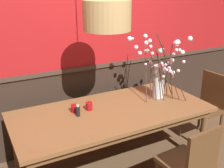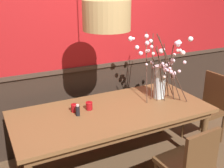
{
  "view_description": "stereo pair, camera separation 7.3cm",
  "coord_description": "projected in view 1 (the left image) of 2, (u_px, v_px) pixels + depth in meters",
  "views": [
    {
      "loc": [
        -1.29,
        -2.43,
        2.05
      ],
      "look_at": [
        0.0,
        0.0,
        1.04
      ],
      "focal_mm": 44.45,
      "sensor_mm": 36.0,
      "label": 1
    },
    {
      "loc": [
        -1.23,
        -2.46,
        2.05
      ],
      "look_at": [
        0.0,
        0.0,
        1.04
      ],
      "focal_mm": 44.45,
      "sensor_mm": 36.0,
      "label": 2
    }
  ],
  "objects": [
    {
      "name": "ground_plane",
      "position": [
        112.0,
        166.0,
        3.29
      ],
      "size": [
        24.0,
        24.0,
        0.0
      ],
      "primitive_type": "plane",
      "color": "brown"
    },
    {
      "name": "back_wall",
      "position": [
        84.0,
        42.0,
        3.43
      ],
      "size": [
        6.0,
        0.14,
        2.73
      ],
      "color": "#2D2119",
      "rests_on": "ground"
    },
    {
      "name": "dining_table",
      "position": [
        112.0,
        116.0,
        3.06
      ],
      "size": [
        2.16,
        1.0,
        0.74
      ],
      "color": "brown",
      "rests_on": "ground"
    },
    {
      "name": "chair_head_east_end",
      "position": [
        207.0,
        104.0,
        3.75
      ],
      "size": [
        0.45,
        0.45,
        0.92
      ],
      "color": "brown",
      "rests_on": "ground"
    },
    {
      "name": "chair_near_side_right",
      "position": [
        191.0,
        162.0,
        2.54
      ],
      "size": [
        0.44,
        0.45,
        0.88
      ],
      "color": "brown",
      "rests_on": "ground"
    },
    {
      "name": "chair_far_side_right",
      "position": [
        104.0,
        95.0,
        4.0
      ],
      "size": [
        0.44,
        0.45,
        0.95
      ],
      "color": "brown",
      "rests_on": "ground"
    },
    {
      "name": "vase_with_blossoms",
      "position": [
        160.0,
        75.0,
        3.25
      ],
      "size": [
        0.57,
        0.74,
        0.83
      ],
      "color": "silver",
      "rests_on": "dining_table"
    },
    {
      "name": "candle_holder_nearer_center",
      "position": [
        89.0,
        106.0,
        3.02
      ],
      "size": [
        0.08,
        0.08,
        0.09
      ],
      "color": "#9E0F14",
      "rests_on": "dining_table"
    },
    {
      "name": "candle_holder_nearer_edge",
      "position": [
        74.0,
        108.0,
        2.97
      ],
      "size": [
        0.07,
        0.07,
        0.09
      ],
      "color": "#9E0F14",
      "rests_on": "dining_table"
    },
    {
      "name": "condiment_bottle",
      "position": [
        78.0,
        111.0,
        2.88
      ],
      "size": [
        0.04,
        0.04,
        0.13
      ],
      "color": "black",
      "rests_on": "dining_table"
    },
    {
      "name": "pendant_lamp",
      "position": [
        107.0,
        15.0,
        2.58
      ],
      "size": [
        0.46,
        0.46,
        1.11
      ],
      "color": "tan"
    }
  ]
}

